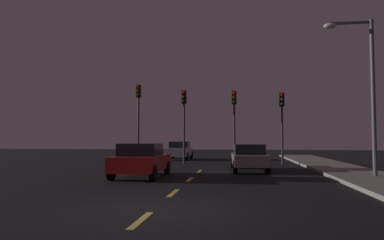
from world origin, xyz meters
name	(u,v)px	position (x,y,z in m)	size (l,w,h in m)	color
ground_plane	(192,178)	(0.00, 7.00, 0.00)	(80.00, 80.00, 0.00)	black
sidewalk_curb_right	(371,179)	(7.50, 7.00, 0.07)	(3.00, 40.00, 0.15)	gray
lane_stripe_nearest	(141,220)	(0.00, -1.20, 0.00)	(0.16, 1.60, 0.01)	#EACC4C
lane_stripe_second	(173,193)	(0.00, 2.60, 0.00)	(0.16, 1.60, 0.01)	#EACC4C
lane_stripe_third	(190,179)	(0.00, 6.40, 0.00)	(0.16, 1.60, 0.01)	#EACC4C
lane_stripe_fourth	(199,171)	(0.00, 10.20, 0.00)	(0.16, 1.60, 0.01)	#EACC4C
traffic_signal_far_left	(138,109)	(-4.82, 15.28, 3.80)	(0.32, 0.38, 5.47)	#2D2D30
traffic_signal_center_left	(184,112)	(-1.62, 15.28, 3.51)	(0.32, 0.38, 5.01)	#2D2D30
traffic_signal_center_right	(234,113)	(1.79, 15.28, 3.45)	(0.32, 0.38, 4.93)	#2D2D30
traffic_signal_far_right	(282,114)	(4.91, 15.28, 3.33)	(0.32, 0.38, 4.74)	#2D2D30
car_stopped_ahead	(249,157)	(2.61, 10.78, 0.73)	(2.02, 4.25, 1.43)	gray
car_adjacent_lane	(141,160)	(-2.28, 7.01, 0.77)	(2.01, 4.07, 1.51)	#B21919
car_oncoming_far	(179,150)	(-2.79, 20.44, 0.75)	(1.85, 3.85, 1.48)	silver
street_lamp_right	(365,82)	(7.46, 7.40, 4.18)	(2.09, 0.36, 6.87)	#4C4C51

